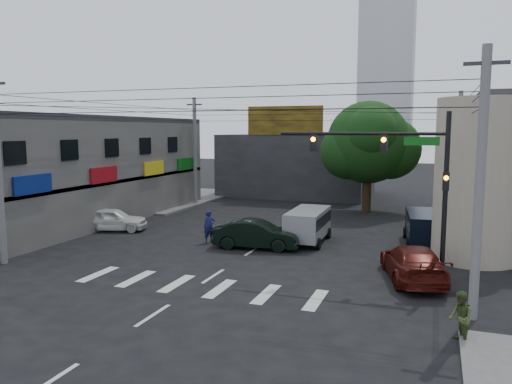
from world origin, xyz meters
The scene contains 19 objects.
ground centered at (0.00, 0.00, 0.00)m, with size 160.00×160.00×0.00m, color black.
sidewalk_far_left centered at (-18.00, 18.00, 0.07)m, with size 16.00×16.00×0.15m, color #514F4C.
building_left centered at (-18.00, 6.00, 3.50)m, with size 14.00×24.00×7.00m, color #4D4A48.
corner_column centered at (11.00, 4.00, 4.00)m, with size 4.00×4.00×8.00m, color gray.
building_far centered at (-4.00, 26.00, 3.00)m, with size 14.00×10.00×6.00m, color #232326.
billboard centered at (-4.00, 21.10, 7.30)m, with size 7.00×0.30×2.60m, color olive.
tower_distant centered at (0.00, 70.00, 22.00)m, with size 9.00×9.00×44.00m, color silver.
street_tree centered at (4.00, 17.00, 5.47)m, with size 6.40×6.40×8.70m.
traffic_gantry centered at (7.82, -1.00, 4.83)m, with size 7.10×0.35×7.20m.
utility_pole_near_right centered at (10.50, -4.50, 4.60)m, with size 0.32×0.32×9.20m, color #59595B.
utility_pole_far_left centered at (-10.50, 16.00, 4.60)m, with size 0.32×0.32×9.20m, color #59595B.
utility_pole_far_right centered at (10.50, 16.00, 4.60)m, with size 0.32×0.32×9.20m, color #59595B.
dark_sedan centered at (0.00, 2.62, 0.78)m, with size 4.92×2.22×1.57m, color black.
white_compact centered at (-10.39, 4.00, 0.75)m, with size 4.71×3.13×1.49m, color silver.
maroon_sedan centered at (8.33, -0.53, 0.76)m, with size 3.43×5.64×1.53m, color #450F09.
silver_minivan centered at (2.29, 4.98, 0.95)m, with size 1.95×4.46×1.90m, color gray, non-canonical shape.
navy_van centered at (8.54, 6.75, 0.91)m, with size 2.24×4.72×1.82m, color black, non-canonical shape.
traffic_officer centered at (-3.03, 3.00, 0.93)m, with size 0.81×0.78×1.86m, color #131944.
pedestrian_olive centered at (10.00, -6.78, 0.81)m, with size 0.81×0.93×1.62m, color #3A4A22.
Camera 1 is at (9.15, -22.53, 6.45)m, focal length 35.00 mm.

